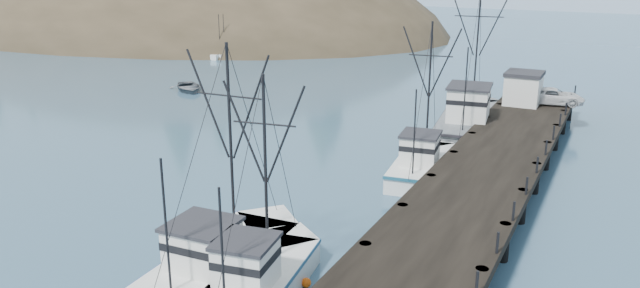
% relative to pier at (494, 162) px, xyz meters
% --- Properties ---
extents(ground, '(400.00, 400.00, 0.00)m').
position_rel_pier_xyz_m(ground, '(-14.00, -16.00, -1.69)').
color(ground, '#31536F').
rests_on(ground, ground).
extents(pier, '(6.00, 44.00, 2.00)m').
position_rel_pier_xyz_m(pier, '(0.00, 0.00, 0.00)').
color(pier, black).
rests_on(pier, ground).
extents(headland, '(134.80, 78.00, 51.00)m').
position_rel_pier_xyz_m(headland, '(-88.95, 62.61, -6.24)').
color(headland, '#382D1E').
rests_on(headland, ground).
extents(distant_ridge, '(360.00, 40.00, 26.00)m').
position_rel_pier_xyz_m(distant_ridge, '(-4.00, 154.00, -1.69)').
color(distant_ridge, '#9EB2C6').
rests_on(distant_ridge, ground).
extents(moored_sailboats, '(11.54, 11.20, 6.35)m').
position_rel_pier_xyz_m(moored_sailboats, '(-46.09, 37.16, -1.36)').
color(moored_sailboats, white).
rests_on(moored_sailboats, ground).
extents(trawler_near, '(4.36, 9.76, 10.04)m').
position_rel_pier_xyz_m(trawler_near, '(-6.29, -18.00, -0.87)').
color(trawler_near, white).
rests_on(trawler_near, ground).
extents(trawler_mid, '(4.12, 11.16, 11.08)m').
position_rel_pier_xyz_m(trawler_mid, '(-8.75, -17.23, -0.87)').
color(trawler_mid, white).
rests_on(trawler_mid, ground).
extents(trawler_far, '(4.30, 10.21, 10.54)m').
position_rel_pier_xyz_m(trawler_far, '(-4.72, 0.25, -0.87)').
color(trawler_far, white).
rests_on(trawler_far, ground).
extents(work_vessel, '(5.95, 14.81, 12.45)m').
position_rel_pier_xyz_m(work_vessel, '(-4.18, 11.05, -0.46)').
color(work_vessel, slate).
rests_on(work_vessel, ground).
extents(pier_shed, '(3.00, 3.20, 2.80)m').
position_rel_pier_xyz_m(pier_shed, '(-0.90, 15.74, 1.73)').
color(pier_shed, silver).
rests_on(pier_shed, pier).
extents(pickup_truck, '(5.38, 3.26, 1.40)m').
position_rel_pier_xyz_m(pickup_truck, '(1.50, 16.87, 1.01)').
color(pickup_truck, silver).
rests_on(pickup_truck, pier).
extents(motorboat, '(6.44, 6.34, 1.09)m').
position_rel_pier_xyz_m(motorboat, '(-35.81, 14.72, -1.69)').
color(motorboat, '#5A5F64').
rests_on(motorboat, ground).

